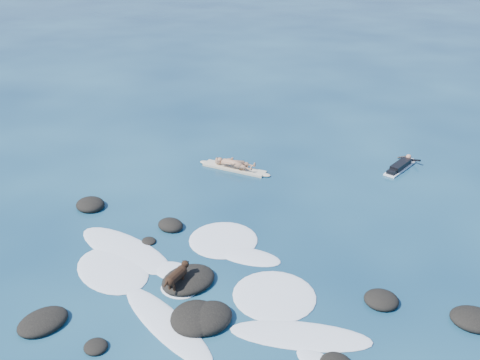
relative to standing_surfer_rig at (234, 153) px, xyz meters
The scene contains 6 objects.
ground 7.18m from the standing_surfer_rig, 63.08° to the right, with size 160.00×160.00×0.00m, color #0A2642.
reef_rocks 9.89m from the standing_surfer_rig, 62.70° to the right, with size 14.53×7.67×0.52m.
breaking_foam 7.82m from the standing_surfer_rig, 66.76° to the right, with size 11.33×6.79×0.12m.
standing_surfer_rig is the anchor object (origin of this frame).
paddling_surfer_rig 7.02m from the standing_surfer_rig, 29.94° to the left, with size 1.12×2.37×0.41m.
dog 8.25m from the standing_surfer_rig, 71.35° to the right, with size 0.32×1.23×0.78m.
Camera 1 is at (6.92, -11.26, 9.45)m, focal length 40.00 mm.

